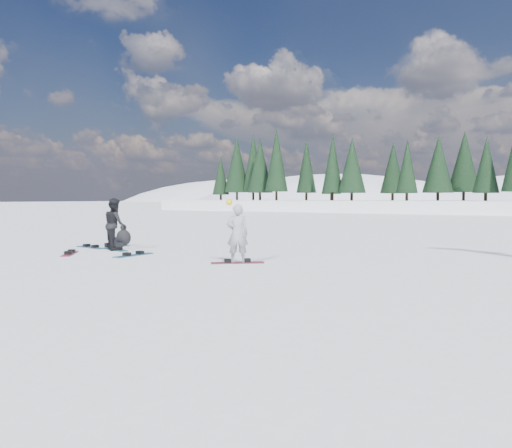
{
  "coord_description": "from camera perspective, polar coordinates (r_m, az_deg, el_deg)",
  "views": [
    {
      "loc": [
        10.46,
        -10.69,
        1.85
      ],
      "look_at": [
        2.76,
        1.35,
        1.1
      ],
      "focal_mm": 35.0,
      "sensor_mm": 36.0,
      "label": 1
    }
  ],
  "objects": [
    {
      "name": "ground",
      "position": [
        15.06,
        -11.71,
        -4.11
      ],
      "size": [
        420.0,
        420.0,
        0.0
      ],
      "primitive_type": "plane",
      "color": "white",
      "rests_on": "ground"
    },
    {
      "name": "alpine_backdrop",
      "position": [
        201.69,
        26.2,
        -1.81
      ],
      "size": [
        412.5,
        227.0,
        53.2
      ],
      "color": "white",
      "rests_on": "ground"
    },
    {
      "name": "snowboarder_woman",
      "position": [
        14.06,
        -2.15,
        -1.08
      ],
      "size": [
        0.73,
        0.68,
        1.82
      ],
      "rotation": [
        0.0,
        0.0,
        3.77
      ],
      "color": "#A7A6AC",
      "rests_on": "ground"
    },
    {
      "name": "snowboarder_man",
      "position": [
        18.32,
        -15.83,
        -0.03
      ],
      "size": [
        1.12,
        1.06,
        1.84
      ],
      "primitive_type": "imported",
      "rotation": [
        0.0,
        0.0,
        2.6
      ],
      "color": "black",
      "rests_on": "ground"
    },
    {
      "name": "seated_rider",
      "position": [
        19.75,
        -15.02,
        -1.54
      ],
      "size": [
        0.61,
        0.99,
        0.84
      ],
      "rotation": [
        0.0,
        0.0,
        0.03
      ],
      "color": "black",
      "rests_on": "ground"
    },
    {
      "name": "gear_bag",
      "position": [
        20.46,
        -15.81,
        -1.88
      ],
      "size": [
        0.52,
        0.43,
        0.3
      ],
      "primitive_type": "cube",
      "rotation": [
        0.0,
        0.0,
        0.33
      ],
      "color": "black",
      "rests_on": "ground"
    },
    {
      "name": "snowboard_woman",
      "position": [
        14.14,
        -2.13,
        -4.45
      ],
      "size": [
        1.32,
        1.19,
        0.03
      ],
      "primitive_type": "cube",
      "rotation": [
        0.0,
        0.0,
        0.71
      ],
      "color": "maroon",
      "rests_on": "ground"
    },
    {
      "name": "snowboard_man",
      "position": [
        18.39,
        -15.78,
        -2.84
      ],
      "size": [
        1.52,
        0.7,
        0.03
      ],
      "primitive_type": "cube",
      "rotation": [
        0.0,
        0.0,
        -0.29
      ],
      "color": "#176081",
      "rests_on": "ground"
    },
    {
      "name": "snowboard_loose_a",
      "position": [
        16.45,
        -13.83,
        -3.49
      ],
      "size": [
        0.29,
        1.5,
        0.03
      ],
      "primitive_type": "cube",
      "rotation": [
        0.0,
        0.0,
        1.56
      ],
      "color": "#19628B",
      "rests_on": "ground"
    },
    {
      "name": "snowboard_loose_c",
      "position": [
        19.45,
        -18.35,
        -2.56
      ],
      "size": [
        1.52,
        0.46,
        0.03
      ],
      "primitive_type": "cube",
      "rotation": [
        0.0,
        0.0,
        -0.12
      ],
      "color": "#1B5B99",
      "rests_on": "ground"
    },
    {
      "name": "snowboard_loose_b",
      "position": [
        17.49,
        -20.5,
        -3.21
      ],
      "size": [
        1.21,
        1.3,
        0.03
      ],
      "primitive_type": "cube",
      "rotation": [
        0.0,
        0.0,
        -0.84
      ],
      "color": "maroon",
      "rests_on": "ground"
    }
  ]
}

